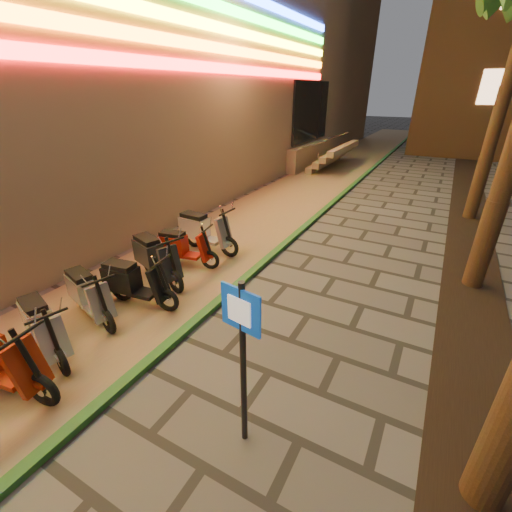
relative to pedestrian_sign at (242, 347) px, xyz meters
The scene contains 11 objects.
ground 2.26m from the pedestrian_sign, 127.37° to the right, with size 120.00×120.00×0.00m, color #474442.
parking_strip 9.47m from the pedestrian_sign, 112.97° to the left, with size 3.40×60.00×0.01m, color #8C7251.
green_curb 8.95m from the pedestrian_sign, 102.77° to the left, with size 0.18×60.00×0.10m, color #235F24.
planting_strip 4.65m from the pedestrian_sign, 54.88° to the left, with size 1.20×40.00×0.02m, color black.
pedestrian_sign is the anchor object (origin of this frame).
scooter_6 3.77m from the pedestrian_sign, behind, with size 1.56×0.81×1.11m.
scooter_7 4.04m from the pedestrian_sign, 168.09° to the left, with size 1.56×0.78×1.10m.
scooter_8 3.86m from the pedestrian_sign, 156.27° to the left, with size 1.62×0.67×1.14m.
scooter_9 4.59m from the pedestrian_sign, 146.64° to the left, with size 1.73×0.93×1.23m.
scooter_10 5.05m from the pedestrian_sign, 138.05° to the left, with size 1.54×0.67×1.08m.
scooter_11 5.76m from the pedestrian_sign, 131.51° to the left, with size 1.79×0.63×1.26m.
Camera 1 is at (2.54, -1.03, 3.90)m, focal length 24.00 mm.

